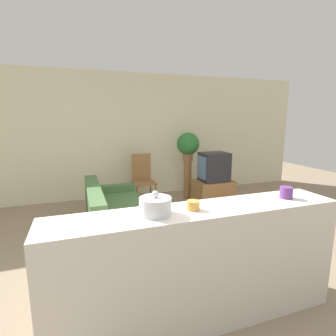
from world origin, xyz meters
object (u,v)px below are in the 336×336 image
potted_plant (188,145)px  decorative_bowl (155,206)px  couch (115,215)px  wooden_chair (143,177)px  television (214,167)px

potted_plant → decorative_bowl: size_ratio=2.49×
couch → wooden_chair: wooden_chair is taller
television → wooden_chair: (-1.29, 0.61, -0.24)m
potted_plant → couch: bearing=-145.0°
couch → wooden_chair: bearing=58.5°
wooden_chair → potted_plant: size_ratio=1.67×
couch → decorative_bowl: size_ratio=7.27×
potted_plant → decorative_bowl: bearing=-117.4°
couch → decorative_bowl: 2.22m
couch → television: size_ratio=3.16×
couch → potted_plant: bearing=35.0°
television → potted_plant: potted_plant is taller
couch → decorative_bowl: bearing=-89.0°
couch → potted_plant: 2.32m
wooden_chair → couch: bearing=-121.5°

